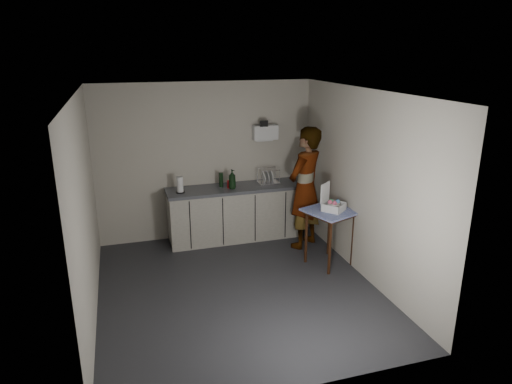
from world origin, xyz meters
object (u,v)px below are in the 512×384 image
object	(u,v)px
kitchen_counter	(235,214)
soda_can	(229,184)
standing_man	(305,188)
dish_rack	(268,180)
bakery_box	(333,205)
dark_bottle	(221,180)
side_table	(331,217)
paper_towel	(180,185)
soap_bottle	(232,179)

from	to	relation	value
kitchen_counter	soda_can	xyz separation A→B (m)	(-0.10, -0.02, 0.55)
standing_man	dish_rack	distance (m)	0.78
dish_rack	bakery_box	distance (m)	1.52
dark_bottle	soda_can	bearing A→B (deg)	-40.32
side_table	dish_rack	distance (m)	1.51
soda_can	paper_towel	world-z (taller)	paper_towel
paper_towel	kitchen_counter	bearing A→B (deg)	3.34
dark_bottle	dish_rack	bearing A→B (deg)	-1.04
dark_bottle	side_table	bearing A→B (deg)	-47.42
soda_can	dark_bottle	bearing A→B (deg)	139.68
kitchen_counter	dark_bottle	distance (m)	0.64
soap_bottle	bakery_box	size ratio (longest dim) A/B	0.79
dish_rack	side_table	bearing A→B (deg)	-70.53
standing_man	soda_can	xyz separation A→B (m)	(-1.10, 0.59, -0.01)
standing_man	side_table	bearing A→B (deg)	62.39
side_table	dish_rack	xyz separation A→B (m)	(-0.50, 1.41, 0.22)
dark_bottle	paper_towel	xyz separation A→B (m)	(-0.69, -0.12, 0.00)
soap_bottle	soda_can	xyz separation A→B (m)	(-0.04, 0.06, -0.10)
dark_bottle	dish_rack	xyz separation A→B (m)	(0.81, -0.01, -0.06)
side_table	paper_towel	xyz separation A→B (m)	(-2.00, 1.30, 0.29)
standing_man	kitchen_counter	bearing A→B (deg)	-67.01
side_table	paper_towel	world-z (taller)	paper_towel
kitchen_counter	standing_man	distance (m)	1.30
soda_can	dish_rack	size ratio (longest dim) A/B	0.35
standing_man	soda_can	size ratio (longest dim) A/B	15.75
standing_man	soap_bottle	xyz separation A→B (m)	(-1.06, 0.53, 0.09)
standing_man	dish_rack	world-z (taller)	standing_man
soap_bottle	dark_bottle	bearing A→B (deg)	133.61
side_table	standing_man	xyz separation A→B (m)	(-0.10, 0.74, 0.24)
soda_can	dark_bottle	world-z (taller)	dark_bottle
dark_bottle	bakery_box	world-z (taller)	bakery_box
side_table	standing_man	distance (m)	0.78
soda_can	dark_bottle	xyz separation A→B (m)	(-0.11, 0.09, 0.06)
side_table	standing_man	world-z (taller)	standing_man
standing_man	bakery_box	size ratio (longest dim) A/B	4.87
kitchen_counter	side_table	world-z (taller)	kitchen_counter
standing_man	dark_bottle	distance (m)	1.39
dish_rack	soap_bottle	bearing A→B (deg)	-167.78
dark_bottle	bakery_box	size ratio (longest dim) A/B	0.59
dark_bottle	dish_rack	distance (m)	0.81
dish_rack	bakery_box	bearing A→B (deg)	-70.25
side_table	dark_bottle	bearing A→B (deg)	112.31
kitchen_counter	soap_bottle	bearing A→B (deg)	-122.76
soap_bottle	bakery_box	distance (m)	1.74
side_table	soda_can	world-z (taller)	soda_can
soda_can	paper_towel	xyz separation A→B (m)	(-0.80, -0.03, 0.06)
kitchen_counter	dark_bottle	world-z (taller)	dark_bottle
kitchen_counter	dish_rack	size ratio (longest dim) A/B	6.29
paper_towel	side_table	bearing A→B (deg)	-33.07
paper_towel	soda_can	bearing A→B (deg)	1.95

